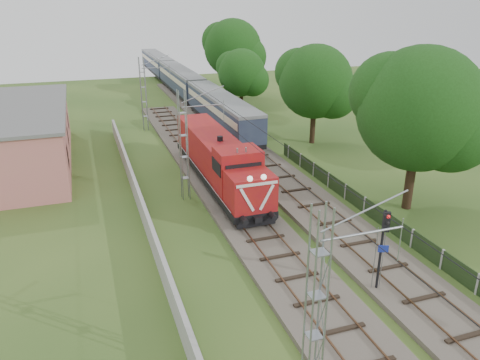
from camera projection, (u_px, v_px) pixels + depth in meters
name	position (u px, v px, depth m)	size (l,w,h in m)	color
ground	(291.00, 276.00, 24.86)	(140.00, 140.00, 0.00)	#2A481B
track_main	(247.00, 218.00, 30.96)	(4.20, 70.00, 0.45)	#6B6054
track_side	(250.00, 153.00, 43.93)	(4.20, 80.00, 0.45)	#6B6054
catenary	(184.00, 146.00, 33.07)	(3.31, 70.00, 8.00)	gray
boundary_wall	(137.00, 195.00, 33.20)	(0.25, 40.00, 1.50)	#9E9E99
station_building	(19.00, 136.00, 40.53)	(8.40, 20.40, 5.22)	#B96364
fence	(387.00, 220.00, 29.70)	(0.12, 32.00, 1.20)	black
locomotive	(219.00, 159.00, 35.99)	(2.97, 16.96, 4.31)	black
coach_rake	(181.00, 79.00, 70.12)	(2.81, 62.67, 3.25)	black
signal_post	(384.00, 238.00, 22.26)	(0.48, 0.39, 4.57)	black
tree_a	(421.00, 110.00, 30.43)	(8.60, 8.19, 11.15)	#372216
tree_b	(316.00, 82.00, 45.49)	(7.55, 7.19, 9.78)	#372216
tree_c	(242.00, 73.00, 58.43)	(6.18, 5.89, 8.01)	#372216
tree_d	(234.00, 49.00, 67.00)	(8.62, 8.21, 11.18)	#372216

